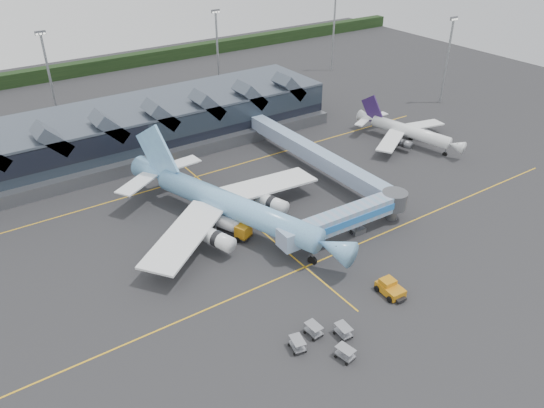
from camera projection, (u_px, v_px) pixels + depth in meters
ground at (275, 242)px, 86.40m from camera, size 260.00×260.00×0.00m
taxi_stripes at (243, 216)px, 93.53m from camera, size 120.00×60.00×0.01m
tree_line_far at (74, 70)px, 163.82m from camera, size 260.00×4.00×4.00m
terminal at (133, 129)px, 115.23m from camera, size 90.00×22.25×12.52m
light_masts at (204, 60)px, 135.01m from camera, size 132.40×42.56×22.45m
main_airliner at (228, 204)px, 88.37m from camera, size 38.23×45.04×14.85m
regional_jet at (407, 131)px, 119.45m from camera, size 24.12×26.70×9.21m
jet_bridge at (353, 216)px, 86.57m from camera, size 25.48×4.40×5.40m
fuel_truck at (226, 225)px, 87.86m from camera, size 5.33×8.97×3.07m
pushback_tug at (390, 288)px, 74.98m from camera, size 3.11×4.69×2.01m
baggage_carts at (325, 339)px, 66.47m from camera, size 8.12×7.78×1.62m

